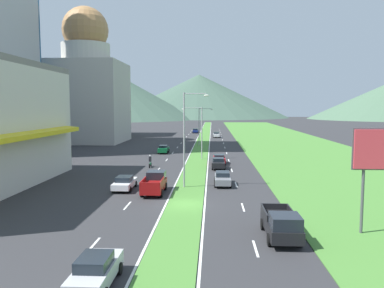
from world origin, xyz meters
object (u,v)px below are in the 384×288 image
at_px(car_6, 125,183).
at_px(motorcycle_rider, 150,162).
at_px(street_lamp_near, 187,134).
at_px(car_1, 195,131).
at_px(car_2, 95,271).
at_px(street_lamp_far, 201,124).
at_px(car_7, 219,159).
at_px(car_5, 218,163).
at_px(car_3, 164,149).
at_px(car_0, 223,178).
at_px(car_4, 216,135).
at_px(street_lamp_mid, 199,129).
at_px(pickup_truck_0, 281,225).
at_px(pickup_truck_1, 155,183).

bearing_deg(car_6, motorcycle_rider, -1.06).
relative_size(street_lamp_near, car_1, 2.23).
xyz_separation_m(car_2, motorcycle_rider, (-3.33, 36.68, -0.06)).
bearing_deg(car_2, street_lamp_far, -2.56).
xyz_separation_m(car_7, motorcycle_rider, (-10.05, -3.91, 0.01)).
bearing_deg(street_lamp_far, car_7, -82.31).
bearing_deg(motorcycle_rider, car_5, -94.15).
bearing_deg(car_5, car_2, -10.27).
height_order(street_lamp_far, motorcycle_rider, street_lamp_far).
xyz_separation_m(car_2, car_5, (6.51, 35.97, -0.03)).
relative_size(car_3, car_7, 0.96).
xyz_separation_m(car_0, car_3, (-10.33, 28.61, 0.04)).
bearing_deg(street_lamp_near, car_3, 101.96).
distance_m(car_0, motorcycle_rider, 15.71).
bearing_deg(street_lamp_far, street_lamp_near, -90.21).
relative_size(car_1, car_6, 0.98).
bearing_deg(car_2, street_lamp_near, -7.10).
relative_size(street_lamp_near, street_lamp_far, 1.21).
height_order(car_0, car_4, car_4).
height_order(car_3, car_4, car_3).
xyz_separation_m(car_1, motorcycle_rider, (-3.35, -72.59, -0.01)).
xyz_separation_m(car_3, car_7, (10.24, -12.70, -0.05)).
bearing_deg(car_0, motorcycle_rider, -139.80).
height_order(street_lamp_mid, car_6, street_lamp_mid).
distance_m(car_3, car_7, 16.32).
xyz_separation_m(street_lamp_far, motorcycle_rider, (-6.37, -31.15, -4.20)).
bearing_deg(motorcycle_rider, street_lamp_far, -11.56).
bearing_deg(street_lamp_far, car_2, -92.56).
xyz_separation_m(car_1, car_2, (-0.02, -109.27, 0.05)).
relative_size(street_lamp_near, car_5, 2.52).
height_order(street_lamp_far, car_6, street_lamp_far).
distance_m(street_lamp_mid, car_7, 7.27).
bearing_deg(car_7, pickup_truck_0, 6.01).
relative_size(car_5, motorcycle_rider, 2.04).
bearing_deg(street_lamp_near, car_6, -168.35).
bearing_deg(car_3, street_lamp_far, -24.30).
bearing_deg(pickup_truck_1, car_5, -23.47).
bearing_deg(car_0, street_lamp_near, -67.59).
xyz_separation_m(street_lamp_far, car_4, (3.77, 23.16, -4.17)).
relative_size(car_6, pickup_truck_0, 0.87).
relative_size(street_lamp_mid, car_7, 2.02).
bearing_deg(street_lamp_mid, pickup_truck_1, -98.43).
xyz_separation_m(car_6, pickup_truck_1, (3.39, -1.27, 0.25)).
relative_size(car_5, pickup_truck_0, 0.75).
bearing_deg(car_0, pickup_truck_0, 11.10).
xyz_separation_m(street_lamp_far, car_3, (-6.57, -14.54, -4.15)).
bearing_deg(car_6, pickup_truck_0, -136.27).
xyz_separation_m(car_1, pickup_truck_1, (-0.24, -88.82, 0.23)).
height_order(car_3, pickup_truck_1, pickup_truck_1).
bearing_deg(car_7, car_1, -174.43).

